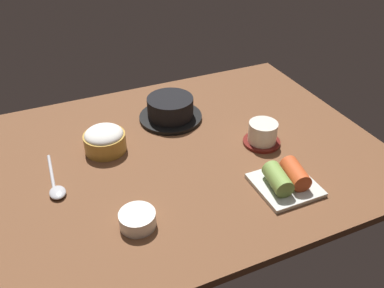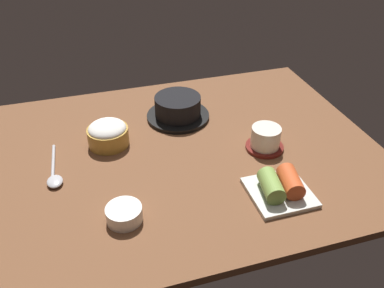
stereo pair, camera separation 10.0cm
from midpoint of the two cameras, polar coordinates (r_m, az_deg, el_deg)
name	(u,v)px [view 2 (the right image)]	position (r cm, az deg, el deg)	size (l,w,h in cm)	color
dining_table	(182,154)	(103.32, 1.39, -1.48)	(100.00, 76.00, 2.00)	brown
stone_pot	(178,108)	(114.51, 0.48, 5.05)	(17.90, 17.90, 6.68)	black
rice_bowl	(108,133)	(104.62, -9.18, 1.40)	(10.57, 10.57, 6.54)	#B78C38
tea_cup_with_saucer	(265,139)	(104.54, 13.07, 0.65)	(9.74, 9.74, 6.18)	maroon
kimchi_plate	(280,187)	(91.80, 15.49, -6.00)	(13.34, 13.34, 5.29)	silver
side_bowl_near	(124,214)	(83.59, -6.20, -9.91)	(7.50, 7.50, 3.28)	white
spoon	(54,176)	(97.70, -16.19, -4.43)	(3.60, 17.43, 1.35)	#B7B7BC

